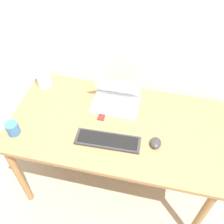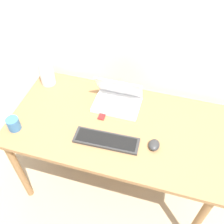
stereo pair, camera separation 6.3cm
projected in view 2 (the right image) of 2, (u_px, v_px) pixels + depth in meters
ground_plane at (102, 221)px, 2.05m from camera, size 12.00×12.00×0.00m
wall_back at (135, 23)px, 1.65m from camera, size 6.00×0.05×2.50m
desk at (116, 132)px, 1.79m from camera, size 1.40×0.75×0.77m
laptop at (118, 98)px, 1.81m from camera, size 0.32×0.23×0.22m
keyboard at (106, 140)px, 1.62m from camera, size 0.41×0.14×0.02m
mouse at (154, 145)px, 1.59m from camera, size 0.07×0.09×0.04m
vase at (46, 68)px, 1.89m from camera, size 0.11×0.11×0.29m
mp3_player at (102, 117)px, 1.76m from camera, size 0.04×0.06×0.01m
mug at (13, 124)px, 1.67m from camera, size 0.08×0.08×0.09m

